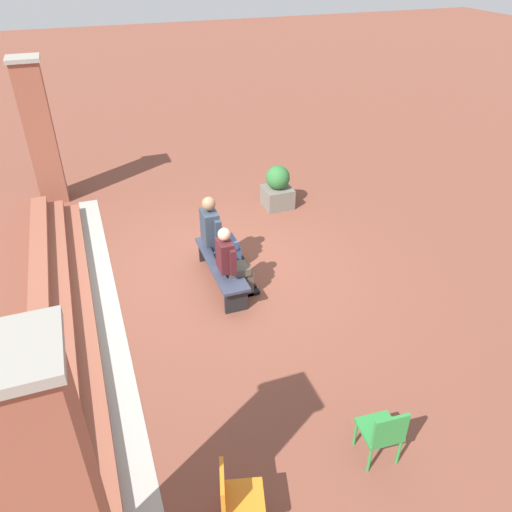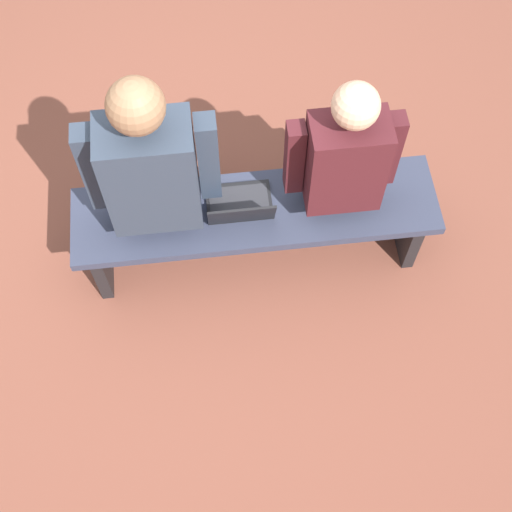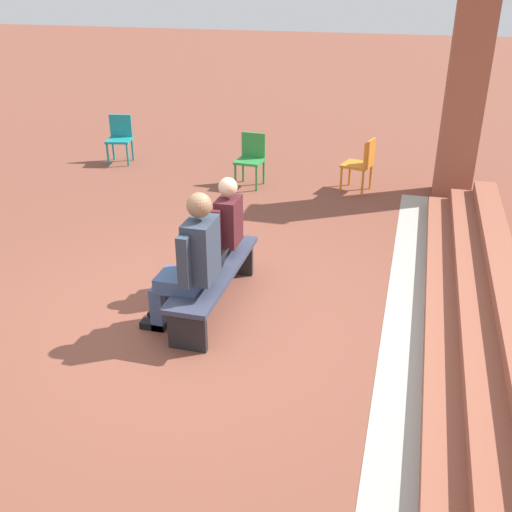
{
  "view_description": "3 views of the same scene",
  "coord_description": "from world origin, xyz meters",
  "px_view_note": "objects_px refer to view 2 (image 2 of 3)",
  "views": [
    {
      "loc": [
        -7.14,
        1.91,
        5.07
      ],
      "look_at": [
        -0.84,
        -0.38,
        0.73
      ],
      "focal_mm": 35.0,
      "sensor_mm": 36.0,
      "label": 1
    },
    {
      "loc": [
        -0.18,
        1.91,
        3.41
      ],
      "look_at": [
        -0.35,
        0.43,
        0.62
      ],
      "focal_mm": 50.0,
      "sensor_mm": 36.0,
      "label": 2
    },
    {
      "loc": [
        4.77,
        1.91,
        3.24
      ],
      "look_at": [
        -0.36,
        0.53,
        0.67
      ],
      "focal_mm": 42.0,
      "sensor_mm": 36.0,
      "label": 3
    }
  ],
  "objects_px": {
    "person_student": "(338,160)",
    "person_adult": "(153,169)",
    "laptop": "(240,206)",
    "bench": "(255,218)"
  },
  "relations": [
    {
      "from": "person_adult",
      "to": "laptop",
      "type": "relative_size",
      "value": 4.49
    },
    {
      "from": "bench",
      "to": "person_student",
      "type": "xyz_separation_m",
      "value": [
        -0.4,
        -0.07,
        0.35
      ]
    },
    {
      "from": "bench",
      "to": "person_adult",
      "type": "height_order",
      "value": "person_adult"
    },
    {
      "from": "person_adult",
      "to": "laptop",
      "type": "height_order",
      "value": "person_adult"
    },
    {
      "from": "person_student",
      "to": "laptop",
      "type": "distance_m",
      "value": 0.52
    },
    {
      "from": "bench",
      "to": "laptop",
      "type": "bearing_deg",
      "value": 9.0
    },
    {
      "from": "person_student",
      "to": "person_adult",
      "type": "bearing_deg",
      "value": -0.52
    },
    {
      "from": "person_student",
      "to": "laptop",
      "type": "height_order",
      "value": "person_student"
    },
    {
      "from": "person_adult",
      "to": "laptop",
      "type": "distance_m",
      "value": 0.47
    },
    {
      "from": "person_student",
      "to": "person_adult",
      "type": "height_order",
      "value": "person_adult"
    }
  ]
}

